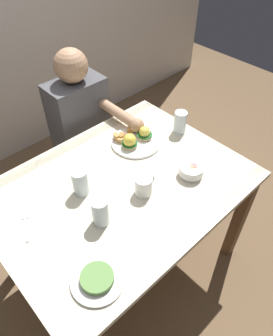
{
  "coord_description": "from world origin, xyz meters",
  "views": [
    {
      "loc": [
        -0.63,
        -0.78,
        1.83
      ],
      "look_at": [
        0.11,
        0.0,
        0.78
      ],
      "focal_mm": 33.23,
      "sensor_mm": 36.0,
      "label": 1
    }
  ],
  "objects_px": {
    "dining_table": "(121,199)",
    "side_plate": "(97,279)",
    "eggs_benedict_plate": "(135,140)",
    "water_glass_near": "(80,183)",
    "fork": "(26,225)",
    "diner_person": "(83,126)",
    "fruit_bowl": "(191,170)",
    "water_glass_extra": "(180,123)",
    "water_glass_far": "(100,213)",
    "coffee_mug": "(144,185)"
  },
  "relations": [
    {
      "from": "coffee_mug",
      "to": "water_glass_extra",
      "type": "relative_size",
      "value": 0.87
    },
    {
      "from": "fruit_bowl",
      "to": "diner_person",
      "type": "bearing_deg",
      "value": 96.32
    },
    {
      "from": "water_glass_far",
      "to": "side_plate",
      "type": "distance_m",
      "value": 0.27
    },
    {
      "from": "fruit_bowl",
      "to": "coffee_mug",
      "type": "xyz_separation_m",
      "value": [
        -0.25,
        0.07,
        0.02
      ]
    },
    {
      "from": "water_glass_near",
      "to": "water_glass_extra",
      "type": "relative_size",
      "value": 1.02
    },
    {
      "from": "eggs_benedict_plate",
      "to": "coffee_mug",
      "type": "bearing_deg",
      "value": -126.26
    },
    {
      "from": "coffee_mug",
      "to": "water_glass_near",
      "type": "height_order",
      "value": "water_glass_near"
    },
    {
      "from": "fruit_bowl",
      "to": "coffee_mug",
      "type": "height_order",
      "value": "coffee_mug"
    },
    {
      "from": "eggs_benedict_plate",
      "to": "water_glass_far",
      "type": "relative_size",
      "value": 2.02
    },
    {
      "from": "diner_person",
      "to": "side_plate",
      "type": "bearing_deg",
      "value": -122.79
    },
    {
      "from": "water_glass_near",
      "to": "eggs_benedict_plate",
      "type": "bearing_deg",
      "value": 11.88
    },
    {
      "from": "water_glass_extra",
      "to": "side_plate",
      "type": "distance_m",
      "value": 0.97
    },
    {
      "from": "water_glass_extra",
      "to": "diner_person",
      "type": "distance_m",
      "value": 0.62
    },
    {
      "from": "eggs_benedict_plate",
      "to": "diner_person",
      "type": "relative_size",
      "value": 0.24
    },
    {
      "from": "coffee_mug",
      "to": "fork",
      "type": "bearing_deg",
      "value": 156.8
    },
    {
      "from": "fruit_bowl",
      "to": "water_glass_near",
      "type": "relative_size",
      "value": 0.92
    },
    {
      "from": "eggs_benedict_plate",
      "to": "coffee_mug",
      "type": "distance_m",
      "value": 0.36
    },
    {
      "from": "dining_table",
      "to": "fruit_bowl",
      "type": "height_order",
      "value": "fruit_bowl"
    },
    {
      "from": "fruit_bowl",
      "to": "water_glass_extra",
      "type": "xyz_separation_m",
      "value": [
        0.22,
        0.27,
        0.03
      ]
    },
    {
      "from": "dining_table",
      "to": "fork",
      "type": "distance_m",
      "value": 0.47
    },
    {
      "from": "eggs_benedict_plate",
      "to": "diner_person",
      "type": "height_order",
      "value": "diner_person"
    },
    {
      "from": "water_glass_far",
      "to": "side_plate",
      "type": "bearing_deg",
      "value": -131.59
    },
    {
      "from": "eggs_benedict_plate",
      "to": "coffee_mug",
      "type": "height_order",
      "value": "coffee_mug"
    },
    {
      "from": "coffee_mug",
      "to": "side_plate",
      "type": "xyz_separation_m",
      "value": [
        -0.42,
        -0.19,
        -0.04
      ]
    },
    {
      "from": "fork",
      "to": "diner_person",
      "type": "height_order",
      "value": "diner_person"
    },
    {
      "from": "fruit_bowl",
      "to": "water_glass_near",
      "type": "distance_m",
      "value": 0.53
    },
    {
      "from": "fork",
      "to": "diner_person",
      "type": "bearing_deg",
      "value": 37.58
    },
    {
      "from": "eggs_benedict_plate",
      "to": "side_plate",
      "type": "distance_m",
      "value": 0.79
    },
    {
      "from": "fork",
      "to": "water_glass_near",
      "type": "height_order",
      "value": "water_glass_near"
    },
    {
      "from": "eggs_benedict_plate",
      "to": "water_glass_near",
      "type": "height_order",
      "value": "water_glass_near"
    },
    {
      "from": "coffee_mug",
      "to": "water_glass_extra",
      "type": "distance_m",
      "value": 0.51
    },
    {
      "from": "coffee_mug",
      "to": "water_glass_far",
      "type": "xyz_separation_m",
      "value": [
        -0.24,
        0.01,
        0.01
      ]
    },
    {
      "from": "dining_table",
      "to": "side_plate",
      "type": "relative_size",
      "value": 6.0
    },
    {
      "from": "coffee_mug",
      "to": "eggs_benedict_plate",
      "type": "bearing_deg",
      "value": 53.74
    },
    {
      "from": "coffee_mug",
      "to": "fork",
      "type": "height_order",
      "value": "coffee_mug"
    },
    {
      "from": "fruit_bowl",
      "to": "water_glass_far",
      "type": "distance_m",
      "value": 0.5
    },
    {
      "from": "eggs_benedict_plate",
      "to": "side_plate",
      "type": "bearing_deg",
      "value": -142.77
    },
    {
      "from": "water_glass_near",
      "to": "side_plate",
      "type": "xyz_separation_m",
      "value": [
        -0.21,
        -0.39,
        -0.05
      ]
    },
    {
      "from": "fruit_bowl",
      "to": "side_plate",
      "type": "distance_m",
      "value": 0.68
    },
    {
      "from": "eggs_benedict_plate",
      "to": "water_glass_far",
      "type": "distance_m",
      "value": 0.54
    },
    {
      "from": "fruit_bowl",
      "to": "fork",
      "type": "height_order",
      "value": "fruit_bowl"
    },
    {
      "from": "dining_table",
      "to": "eggs_benedict_plate",
      "type": "relative_size",
      "value": 4.44
    },
    {
      "from": "dining_table",
      "to": "fork",
      "type": "relative_size",
      "value": 8.07
    },
    {
      "from": "dining_table",
      "to": "side_plate",
      "type": "xyz_separation_m",
      "value": [
        -0.37,
        -0.3,
        0.12
      ]
    },
    {
      "from": "eggs_benedict_plate",
      "to": "water_glass_near",
      "type": "xyz_separation_m",
      "value": [
        -0.42,
        -0.09,
        0.03
      ]
    },
    {
      "from": "water_glass_near",
      "to": "diner_person",
      "type": "bearing_deg",
      "value": 54.29
    },
    {
      "from": "side_plate",
      "to": "fork",
      "type": "bearing_deg",
      "value": 99.79
    },
    {
      "from": "dining_table",
      "to": "water_glass_extra",
      "type": "xyz_separation_m",
      "value": [
        0.52,
        0.08,
        0.16
      ]
    },
    {
      "from": "dining_table",
      "to": "water_glass_far",
      "type": "bearing_deg",
      "value": -151.97
    },
    {
      "from": "dining_table",
      "to": "coffee_mug",
      "type": "distance_m",
      "value": 0.2
    }
  ]
}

